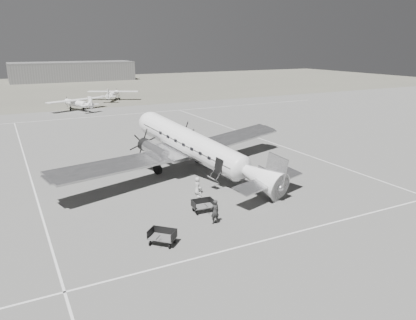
% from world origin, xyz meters
% --- Properties ---
extents(ground, '(260.00, 260.00, 0.00)m').
position_xyz_m(ground, '(0.00, 0.00, 0.00)').
color(ground, slate).
rests_on(ground, ground).
extents(taxi_line_near, '(60.00, 0.15, 0.01)m').
position_xyz_m(taxi_line_near, '(0.00, -14.00, 0.01)').
color(taxi_line_near, silver).
rests_on(taxi_line_near, ground).
extents(taxi_line_right, '(0.15, 80.00, 0.01)m').
position_xyz_m(taxi_line_right, '(12.00, 0.00, 0.01)').
color(taxi_line_right, silver).
rests_on(taxi_line_right, ground).
extents(taxi_line_left, '(0.15, 60.00, 0.01)m').
position_xyz_m(taxi_line_left, '(-18.00, 10.00, 0.01)').
color(taxi_line_left, silver).
rests_on(taxi_line_left, ground).
extents(taxi_line_horizon, '(90.00, 0.15, 0.01)m').
position_xyz_m(taxi_line_horizon, '(0.00, 40.00, 0.01)').
color(taxi_line_horizon, silver).
rests_on(taxi_line_horizon, ground).
extents(grass_infield, '(260.00, 90.00, 0.01)m').
position_xyz_m(grass_infield, '(0.00, 95.00, 0.00)').
color(grass_infield, '#605E51').
rests_on(grass_infield, ground).
extents(hangar_main, '(42.00, 14.00, 6.60)m').
position_xyz_m(hangar_main, '(5.00, 120.00, 3.30)').
color(hangar_main, slate).
rests_on(hangar_main, ground).
extents(dc3_airliner, '(33.82, 28.11, 5.53)m').
position_xyz_m(dc3_airliner, '(-3.00, 0.39, 2.76)').
color(dc3_airliner, silver).
rests_on(dc3_airliner, ground).
extents(light_plane_left, '(14.71, 13.44, 2.48)m').
position_xyz_m(light_plane_left, '(-6.11, 48.73, 1.24)').
color(light_plane_left, white).
rests_on(light_plane_left, ground).
extents(light_plane_right, '(14.86, 13.91, 2.45)m').
position_xyz_m(light_plane_right, '(4.06, 60.59, 1.22)').
color(light_plane_right, white).
rests_on(light_plane_right, ground).
extents(baggage_cart_near, '(1.86, 1.38, 1.00)m').
position_xyz_m(baggage_cart_near, '(-6.62, -7.77, 0.50)').
color(baggage_cart_near, '#555555').
rests_on(baggage_cart_near, ground).
extents(baggage_cart_far, '(2.20, 2.20, 1.03)m').
position_xyz_m(baggage_cart_far, '(-11.41, -11.36, 0.52)').
color(baggage_cart_far, '#555555').
rests_on(baggage_cart_far, ground).
extents(ground_crew, '(0.68, 0.45, 1.85)m').
position_xyz_m(ground_crew, '(-6.81, -10.09, 0.93)').
color(ground_crew, '#292929').
rests_on(ground_crew, ground).
extents(ramp_agent, '(0.88, 0.92, 1.50)m').
position_xyz_m(ramp_agent, '(-6.08, -6.23, 0.75)').
color(ramp_agent, silver).
rests_on(ramp_agent, ground).
extents(passenger, '(0.73, 0.89, 1.55)m').
position_xyz_m(passenger, '(-5.30, -4.04, 0.78)').
color(passenger, '#B4B4B1').
rests_on(passenger, ground).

